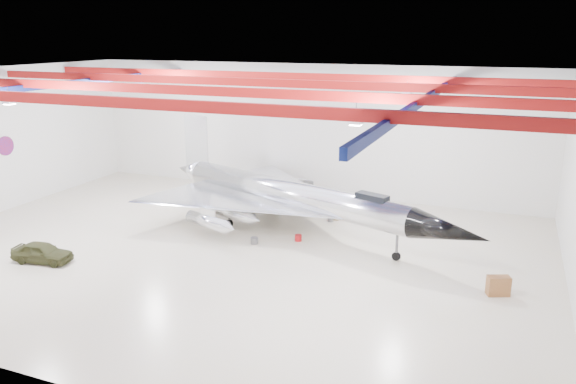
% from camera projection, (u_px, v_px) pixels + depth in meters
% --- Properties ---
extents(floor, '(40.00, 40.00, 0.00)m').
position_uv_depth(floor, '(224.00, 251.00, 35.79)').
color(floor, beige).
rests_on(floor, ground).
extents(wall_back, '(40.00, 0.00, 40.00)m').
position_uv_depth(wall_back, '(305.00, 130.00, 47.70)').
color(wall_back, silver).
rests_on(wall_back, floor).
extents(ceiling, '(40.00, 40.00, 0.00)m').
position_uv_depth(ceiling, '(218.00, 75.00, 32.81)').
color(ceiling, '#0A0F38').
rests_on(ceiling, wall_back).
extents(ceiling_structure, '(39.50, 29.50, 1.08)m').
position_uv_depth(ceiling_structure, '(218.00, 87.00, 32.99)').
color(ceiling_structure, maroon).
rests_on(ceiling_structure, ceiling).
extents(wall_roundel, '(0.10, 1.50, 1.50)m').
position_uv_depth(wall_roundel, '(5.00, 146.00, 43.36)').
color(wall_roundel, '#B21414').
rests_on(wall_roundel, wall_left).
extents(jet_aircraft, '(25.57, 19.19, 7.21)m').
position_uv_depth(jet_aircraft, '(290.00, 198.00, 39.02)').
color(jet_aircraft, silver).
rests_on(jet_aircraft, floor).
extents(jeep, '(3.87, 2.01, 1.26)m').
position_uv_depth(jeep, '(42.00, 252.00, 33.86)').
color(jeep, '#36381C').
rests_on(jeep, floor).
extents(desk, '(1.29, 0.98, 1.06)m').
position_uv_depth(desk, '(498.00, 286.00, 29.57)').
color(desk, brown).
rests_on(desk, floor).
extents(toolbox_red, '(0.63, 0.58, 0.36)m').
position_uv_depth(toolbox_red, '(273.00, 205.00, 44.90)').
color(toolbox_red, '#A91016').
rests_on(toolbox_red, floor).
extents(engine_drum, '(0.64, 0.64, 0.43)m').
position_uv_depth(engine_drum, '(254.00, 241.00, 36.94)').
color(engine_drum, '#59595B').
rests_on(engine_drum, floor).
extents(parts_bin, '(0.76, 0.64, 0.48)m').
position_uv_depth(parts_bin, '(334.00, 216.00, 41.81)').
color(parts_bin, olive).
rests_on(parts_bin, floor).
extents(crate_small, '(0.48, 0.41, 0.29)m').
position_uv_depth(crate_small, '(178.00, 202.00, 45.63)').
color(crate_small, '#59595B').
rests_on(crate_small, floor).
extents(tool_chest, '(0.52, 0.52, 0.42)m').
position_uv_depth(tool_chest, '(298.00, 238.00, 37.46)').
color(tool_chest, '#A91016').
rests_on(tool_chest, floor).
extents(spares_box, '(0.45, 0.45, 0.39)m').
position_uv_depth(spares_box, '(331.00, 219.00, 41.35)').
color(spares_box, '#59595B').
rests_on(spares_box, floor).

